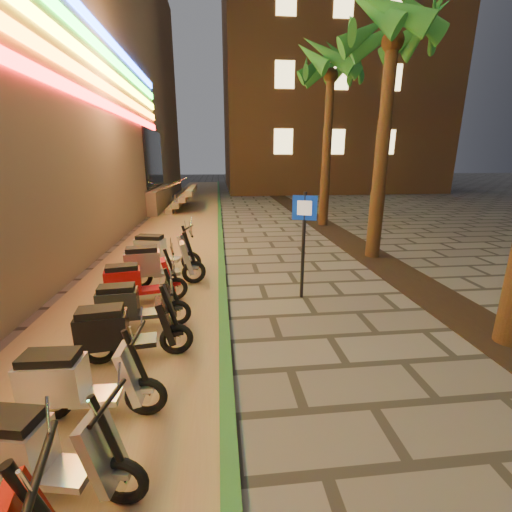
{
  "coord_description": "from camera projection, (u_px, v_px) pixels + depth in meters",
  "views": [
    {
      "loc": [
        -0.93,
        -2.42,
        2.85
      ],
      "look_at": [
        -0.31,
        3.28,
        1.2
      ],
      "focal_mm": 24.0,
      "sensor_mm": 36.0,
      "label": 1
    }
  ],
  "objects": [
    {
      "name": "scooter_10",
      "position": [
        160.0,
        251.0,
        8.87
      ],
      "size": [
        1.72,
        0.84,
        1.21
      ],
      "rotation": [
        0.0,
        0.0,
        -0.25
      ],
      "color": "black",
      "rests_on": "ground"
    },
    {
      "name": "scooter_8",
      "position": [
        136.0,
        282.0,
        6.78
      ],
      "size": [
        1.59,
        0.72,
        1.11
      ],
      "rotation": [
        0.0,
        0.0,
        0.21
      ],
      "color": "black",
      "rests_on": "ground"
    },
    {
      "name": "parking_strip",
      "position": [
        174.0,
        239.0,
        12.48
      ],
      "size": [
        3.4,
        60.0,
        0.01
      ],
      "primitive_type": "cube",
      "color": "#8C7251",
      "rests_on": "ground"
    },
    {
      "name": "scooter_9",
      "position": [
        156.0,
        264.0,
        7.7
      ],
      "size": [
        1.79,
        0.75,
        1.25
      ],
      "rotation": [
        0.0,
        0.0,
        0.16
      ],
      "color": "black",
      "rests_on": "ground"
    },
    {
      "name": "scooter_5",
      "position": [
        76.0,
        382.0,
        3.77
      ],
      "size": [
        1.55,
        0.54,
        1.09
      ],
      "rotation": [
        0.0,
        0.0,
        -0.03
      ],
      "color": "black",
      "rests_on": "ground"
    },
    {
      "name": "scooter_6",
      "position": [
        121.0,
        331.0,
        4.86
      ],
      "size": [
        1.6,
        0.64,
        1.12
      ],
      "rotation": [
        0.0,
        0.0,
        0.14
      ],
      "color": "black",
      "rests_on": "ground"
    },
    {
      "name": "planting_strip",
      "position": [
        407.0,
        279.0,
        8.35
      ],
      "size": [
        1.2,
        40.0,
        0.02
      ],
      "primitive_type": "cube",
      "color": "black",
      "rests_on": "ground"
    },
    {
      "name": "apartment_block",
      "position": [
        323.0,
        48.0,
        31.24
      ],
      "size": [
        18.0,
        16.06,
        25.0
      ],
      "color": "brown",
      "rests_on": "ground"
    },
    {
      "name": "green_curb",
      "position": [
        220.0,
        236.0,
        12.64
      ],
      "size": [
        0.18,
        60.0,
        0.1
      ],
      "primitive_type": "cube",
      "color": "#225B27",
      "rests_on": "ground"
    },
    {
      "name": "palm_d",
      "position": [
        331.0,
        76.0,
        13.39
      ],
      "size": [
        2.97,
        3.02,
        7.16
      ],
      "color": "#472D19",
      "rests_on": "ground"
    },
    {
      "name": "pedestrian_sign",
      "position": [
        304.0,
        231.0,
        6.88
      ],
      "size": [
        0.47,
        0.19,
        2.21
      ],
      "rotation": [
        0.0,
        0.0,
        -0.35
      ],
      "color": "black",
      "rests_on": "ground"
    },
    {
      "name": "scooter_7",
      "position": [
        133.0,
        304.0,
        5.78
      ],
      "size": [
        1.53,
        0.57,
        1.07
      ],
      "rotation": [
        0.0,
        0.0,
        0.1
      ],
      "color": "black",
      "rests_on": "ground"
    },
    {
      "name": "ground",
      "position": [
        326.0,
        474.0,
        3.2
      ],
      "size": [
        120.0,
        120.0,
        0.0
      ],
      "primitive_type": "plane",
      "color": "#474442",
      "rests_on": "ground"
    },
    {
      "name": "palm_c",
      "position": [
        393.0,
        40.0,
        8.68
      ],
      "size": [
        2.97,
        3.02,
        6.91
      ],
      "color": "#472D19",
      "rests_on": "ground"
    },
    {
      "name": "scooter_4",
      "position": [
        36.0,
        453.0,
        2.87
      ],
      "size": [
        1.53,
        0.69,
        1.08
      ],
      "rotation": [
        0.0,
        0.0,
        -0.2
      ],
      "color": "black",
      "rests_on": "ground"
    }
  ]
}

